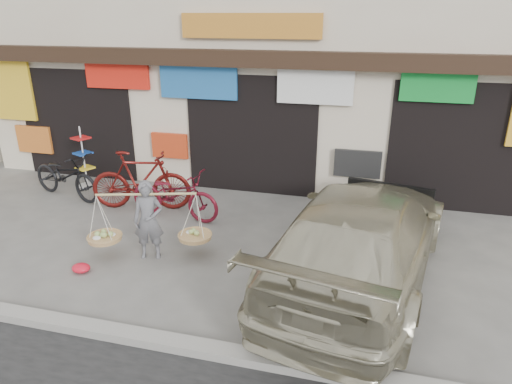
% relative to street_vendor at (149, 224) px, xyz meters
% --- Properties ---
extents(ground, '(70.00, 70.00, 0.00)m').
position_rel_street_vendor_xyz_m(ground, '(0.88, -0.04, -0.63)').
color(ground, slate).
rests_on(ground, ground).
extents(kerb, '(70.00, 0.25, 0.12)m').
position_rel_street_vendor_xyz_m(kerb, '(0.88, -2.04, -0.57)').
color(kerb, gray).
rests_on(kerb, ground).
extents(shophouse_block, '(14.00, 6.32, 7.00)m').
position_rel_street_vendor_xyz_m(shophouse_block, '(0.88, 6.37, 2.82)').
color(shophouse_block, beige).
rests_on(shophouse_block, ground).
extents(street_vendor, '(2.03, 1.00, 1.39)m').
position_rel_street_vendor_xyz_m(street_vendor, '(0.00, 0.00, 0.00)').
color(street_vendor, slate).
rests_on(street_vendor, ground).
extents(bike_0, '(2.13, 1.24, 1.06)m').
position_rel_street_vendor_xyz_m(bike_0, '(-3.10, 2.05, -0.10)').
color(bike_0, black).
rests_on(bike_0, ground).
extents(bike_1, '(2.22, 1.02, 1.29)m').
position_rel_street_vendor_xyz_m(bike_1, '(-1.13, 1.88, 0.01)').
color(bike_1, '#59120F').
rests_on(bike_1, ground).
extents(bike_2, '(2.04, 0.92, 1.03)m').
position_rel_street_vendor_xyz_m(bike_2, '(-0.25, 1.61, -0.11)').
color(bike_2, '#5C0F1D').
rests_on(bike_2, ground).
extents(suv, '(3.10, 5.58, 1.53)m').
position_rel_street_vendor_xyz_m(suv, '(3.50, 0.19, 0.13)').
color(suv, '#B7B093').
rests_on(suv, ground).
extents(display_rack, '(0.46, 0.46, 1.48)m').
position_rel_street_vendor_xyz_m(display_rack, '(-3.11, 2.79, -0.03)').
color(display_rack, silver).
rests_on(display_rack, ground).
extents(red_bag, '(0.31, 0.25, 0.14)m').
position_rel_street_vendor_xyz_m(red_bag, '(-0.89, -0.74, -0.56)').
color(red_bag, red).
rests_on(red_bag, ground).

